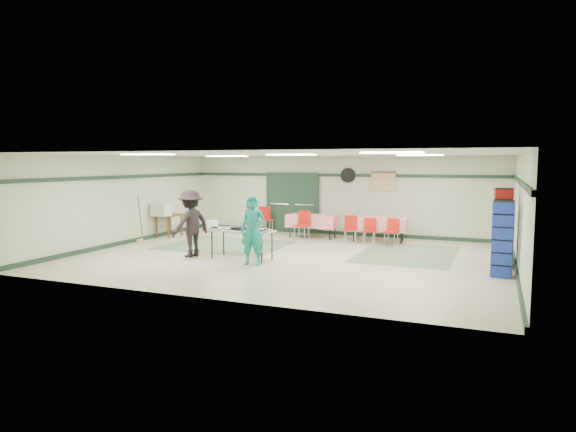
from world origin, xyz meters
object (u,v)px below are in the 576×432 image
at_px(dining_table_a, 378,224).
at_px(chair_c, 392,229).
at_px(crate_stack_red, 502,226).
at_px(chair_a, 370,228).
at_px(crate_stack_blue_a, 502,236).
at_px(printer_table, 169,218).
at_px(dining_table_b, 312,221).
at_px(crate_stack_blue_b, 503,239).
at_px(chair_d, 303,222).
at_px(volunteer_teal, 253,231).
at_px(chair_loose_a, 265,217).
at_px(chair_loose_b, 254,219).
at_px(serving_table, 242,232).
at_px(volunteer_grey, 251,225).
at_px(broom, 140,219).
at_px(chair_b, 351,226).
at_px(volunteer_dark, 191,223).
at_px(office_printer, 161,209).

distance_m(dining_table_a, chair_c, 0.79).
bearing_deg(crate_stack_red, chair_a, 152.98).
relative_size(crate_stack_blue_a, printer_table, 1.66).
relative_size(dining_table_b, crate_stack_blue_b, 1.00).
relative_size(chair_c, crate_stack_blue_a, 0.53).
distance_m(chair_d, crate_stack_red, 6.21).
relative_size(volunteer_teal, chair_loose_a, 1.80).
relative_size(chair_c, chair_loose_b, 0.98).
distance_m(serving_table, volunteer_grey, 0.84).
bearing_deg(crate_stack_red, broom, -177.17).
height_order(volunteer_grey, broom, volunteer_grey).
bearing_deg(crate_stack_red, chair_loose_a, 159.11).
xyz_separation_m(chair_c, chair_d, (-2.87, 0.01, 0.08)).
bearing_deg(volunteer_teal, serving_table, 130.56).
height_order(volunteer_teal, crate_stack_blue_b, volunteer_teal).
bearing_deg(volunteer_grey, dining_table_b, -96.72).
relative_size(chair_b, printer_table, 0.92).
xyz_separation_m(dining_table_b, broom, (-4.61, -2.98, 0.18)).
bearing_deg(crate_stack_blue_b, dining_table_b, 145.70).
distance_m(chair_d, crate_stack_blue_b, 6.80).
relative_size(chair_b, chair_c, 1.04).
distance_m(volunteer_dark, chair_c, 6.01).
relative_size(office_printer, broom, 0.36).
relative_size(volunteer_teal, crate_stack_blue_b, 1.02).
bearing_deg(broom, volunteer_grey, -8.77).
distance_m(volunteer_dark, chair_b, 5.10).
height_order(dining_table_a, office_printer, office_printer).
bearing_deg(office_printer, chair_b, 10.52).
relative_size(dining_table_a, chair_loose_b, 2.20).
distance_m(chair_loose_a, office_printer, 3.63).
xyz_separation_m(dining_table_a, printer_table, (-6.73, -1.60, 0.07)).
bearing_deg(chair_b, chair_loose_a, 153.93).
xyz_separation_m(volunteer_teal, volunteer_grey, (-0.73, 1.39, -0.07)).
bearing_deg(chair_c, volunteer_grey, -130.26).
bearing_deg(chair_d, dining_table_a, 17.79).
height_order(volunteer_teal, chair_loose_a, volunteer_teal).
relative_size(volunteer_teal, chair_loose_b, 2.05).
height_order(volunteer_grey, chair_loose_b, volunteer_grey).
bearing_deg(volunteer_grey, serving_table, 101.85).
xyz_separation_m(volunteer_teal, chair_loose_a, (-2.10, 5.29, -0.27)).
relative_size(volunteer_dark, printer_table, 1.93).
bearing_deg(chair_b, broom, -167.39).
xyz_separation_m(crate_stack_blue_a, crate_stack_blue_b, (0.00, -1.02, 0.07)).
relative_size(volunteer_dark, crate_stack_blue_a, 1.16).
distance_m(volunteer_dark, office_printer, 3.62).
height_order(dining_table_a, dining_table_b, same).
relative_size(volunteer_grey, chair_loose_a, 1.65).
height_order(volunteer_teal, office_printer, volunteer_teal).
relative_size(chair_a, crate_stack_red, 0.42).
relative_size(dining_table_b, printer_table, 1.82).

